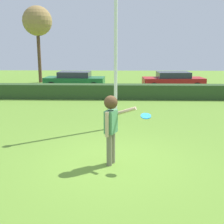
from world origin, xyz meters
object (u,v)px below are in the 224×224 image
object	(u,v)px
frisbee	(146,116)
parked_car_green	(75,79)
lamppost	(116,47)
bare_elm_tree	(37,22)
person	(111,121)
parked_car_red	(173,80)

from	to	relation	value
frisbee	parked_car_green	world-z (taller)	frisbee
frisbee	lamppost	xyz separation A→B (m)	(-0.79, 3.56, 1.65)
lamppost	bare_elm_tree	xyz separation A→B (m)	(-6.62, 13.93, 2.00)
person	bare_elm_tree	bearing A→B (deg)	110.75
frisbee	parked_car_red	size ratio (longest dim) A/B	0.06
parked_car_red	person	bearing A→B (deg)	-106.43
person	parked_car_red	world-z (taller)	person
person	frisbee	distance (m)	0.87
person	parked_car_green	bearing A→B (deg)	102.66
person	lamppost	xyz separation A→B (m)	(0.05, 3.42, 1.82)
parked_car_red	bare_elm_tree	distance (m)	12.03
lamppost	parked_car_red	xyz separation A→B (m)	(3.89, 9.95, -2.28)
person	parked_car_red	distance (m)	13.95
lamppost	bare_elm_tree	bearing A→B (deg)	115.44
lamppost	parked_car_red	size ratio (longest dim) A/B	1.24
person	frisbee	size ratio (longest dim) A/B	7.05
lamppost	bare_elm_tree	size ratio (longest dim) A/B	0.85
person	parked_car_red	size ratio (longest dim) A/B	0.42
frisbee	parked_car_green	bearing A→B (deg)	105.86
lamppost	frisbee	bearing A→B (deg)	-77.46
parked_car_red	parked_car_green	bearing A→B (deg)	178.94
frisbee	parked_car_red	bearing A→B (deg)	77.09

